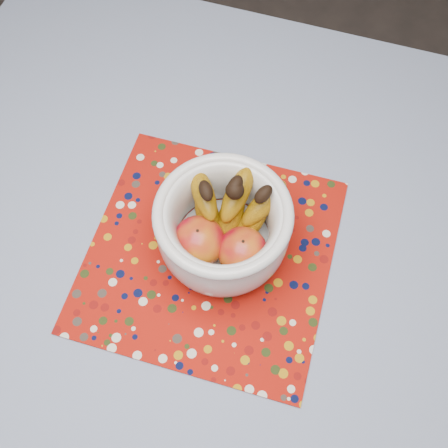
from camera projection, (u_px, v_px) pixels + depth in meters
name	position (u px, v px, depth m)	size (l,w,h in m)	color
table	(195.00, 285.00, 1.03)	(1.20, 1.20, 0.75)	brown
tablecloth	(193.00, 269.00, 0.96)	(1.32, 1.32, 0.01)	slate
placemat	(210.00, 254.00, 0.96)	(0.44, 0.44, 0.00)	#981108
fruit_bowl	(225.00, 224.00, 0.90)	(0.25, 0.24, 0.17)	silver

